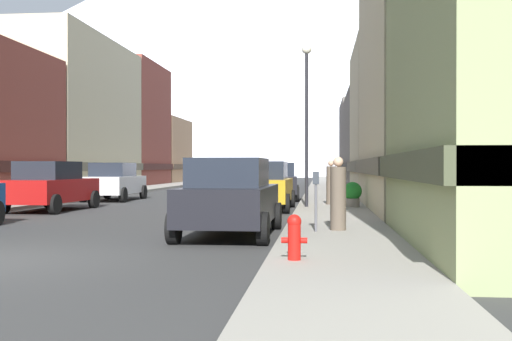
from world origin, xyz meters
name	(u,v)px	position (x,y,z in m)	size (l,w,h in m)	color
sidewalk_left	(155,187)	(-6.25, 35.00, 0.07)	(2.50, 100.00, 0.15)	gray
sidewalk_right	(326,188)	(6.25, 35.00, 0.07)	(2.50, 100.00, 0.15)	gray
storefront_left_2	(39,118)	(-12.32, 28.99, 4.73)	(9.95, 13.72, 9.78)	beige
storefront_left_3	(115,127)	(-11.14, 40.62, 4.88)	(7.59, 9.24, 10.09)	brown
storefront_left_4	(137,152)	(-12.12, 50.08, 3.02)	(9.55, 9.03, 6.27)	tan
storefront_right_1	(464,49)	(10.71, 12.14, 5.61)	(6.72, 10.83, 11.58)	beige
storefront_right_2	(415,125)	(10.50, 21.91, 3.65)	(6.31, 8.36, 7.59)	beige
storefront_right_3	(394,145)	(10.64, 31.70, 3.03)	(6.57, 10.84, 6.29)	#66605B
storefront_right_4	(394,146)	(11.79, 41.81, 3.29)	(8.88, 8.94, 6.84)	#66605B
car_left_1	(51,186)	(-3.80, 11.75, 0.90)	(2.20, 4.46, 1.78)	#9E1111
car_left_2	(114,181)	(-3.80, 18.71, 0.90)	(2.10, 4.42, 1.78)	silver
car_right_0	(230,197)	(3.80, 4.29, 0.90)	(2.11, 4.42, 1.78)	black
car_right_1	(264,186)	(3.80, 12.91, 0.90)	(2.10, 4.42, 1.78)	#B28419
car_right_2	(277,181)	(3.80, 19.98, 0.90)	(2.23, 4.47, 1.78)	black
car_driving_0	(276,174)	(1.60, 49.81, 0.90)	(2.06, 4.40, 1.78)	black
car_driving_1	(237,175)	(-1.60, 45.66, 0.90)	(2.06, 4.40, 1.78)	slate
fire_hydrant_near	(294,236)	(5.45, -0.21, 0.53)	(0.40, 0.22, 0.70)	red
parking_meter_near	(316,193)	(5.75, 4.06, 1.01)	(0.14, 0.10, 1.33)	#595960
potted_plant_1	(353,193)	(7.00, 12.85, 0.63)	(0.66, 0.66, 0.89)	gray
pedestrian_0	(331,184)	(6.25, 14.23, 0.93)	(0.36, 0.36, 1.69)	brown
pedestrian_1	(338,196)	(6.25, 4.46, 0.92)	(0.36, 0.36, 1.66)	brown
streetlamp_right	(307,100)	(5.35, 12.76, 3.99)	(0.36, 0.36, 5.86)	black
mountain_backdrop	(281,35)	(-11.01, 260.00, 58.43)	(357.72, 357.72, 116.85)	silver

